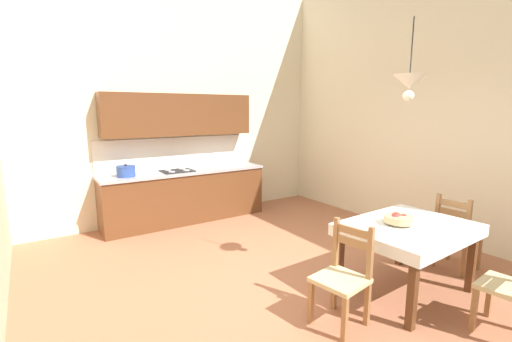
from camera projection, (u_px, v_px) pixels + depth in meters
name	position (u px, v px, depth m)	size (l,w,h in m)	color
ground_plane	(291.00, 285.00, 4.01)	(6.01, 6.72, 0.10)	#AD6B4C
wall_back	(182.00, 100.00, 6.19)	(6.01, 0.12, 4.22)	beige
wall_right	(440.00, 98.00, 5.13)	(0.12, 6.72, 4.22)	beige
kitchen_cabinetry	(184.00, 173.00, 6.06)	(2.84, 0.63, 2.20)	brown
dining_table	(408.00, 235.00, 3.67)	(1.36, 1.06, 0.75)	#56331C
dining_chair_tv_side	(343.00, 277.00, 3.15)	(0.48, 0.48, 0.93)	#D1BC89
dining_chair_window_side	(456.00, 234.00, 4.24)	(0.42, 0.42, 0.93)	#D1BC89
fruit_bowl	(398.00, 219.00, 3.63)	(0.30, 0.30, 0.12)	tan
pendant_lamp	(409.00, 83.00, 3.46)	(0.32, 0.32, 0.81)	black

